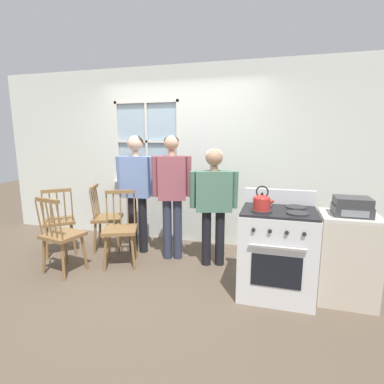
{
  "coord_description": "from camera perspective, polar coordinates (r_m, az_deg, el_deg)",
  "views": [
    {
      "loc": [
        1.42,
        -3.04,
        1.67
      ],
      "look_at": [
        0.45,
        0.35,
        1.0
      ],
      "focal_mm": 28.0,
      "sensor_mm": 36.0,
      "label": 1
    }
  ],
  "objects": [
    {
      "name": "chair_by_window",
      "position": [
        4.02,
        -13.54,
        -7.06
      ],
      "size": [
        0.54,
        0.53,
        0.96
      ],
      "rotation": [
        0.0,
        0.0,
        0.39
      ],
      "color": "olive",
      "rests_on": "ground_plane"
    },
    {
      "name": "chair_near_stove",
      "position": [
        4.61,
        -16.02,
        -4.87
      ],
      "size": [
        0.52,
        0.54,
        0.96
      ],
      "rotation": [
        0.0,
        0.0,
        1.94
      ],
      "color": "olive",
      "rests_on": "ground_plane"
    },
    {
      "name": "chair_near_wall",
      "position": [
        4.01,
        -23.6,
        -7.74
      ],
      "size": [
        0.49,
        0.48,
        0.96
      ],
      "rotation": [
        0.0,
        0.0,
        2.94
      ],
      "color": "olive",
      "rests_on": "ground_plane"
    },
    {
      "name": "person_elderly_left",
      "position": [
        4.27,
        -10.54,
        1.85
      ],
      "size": [
        0.56,
        0.25,
        1.67
      ],
      "rotation": [
        0.0,
        0.0,
        0.12
      ],
      "color": "black",
      "rests_on": "ground_plane"
    },
    {
      "name": "potted_plant",
      "position": [
        4.88,
        -9.64,
        2.82
      ],
      "size": [
        0.15,
        0.15,
        0.23
      ],
      "color": "#935B3D",
      "rests_on": "wall_back"
    },
    {
      "name": "kettle",
      "position": [
        3.04,
        13.17,
        -1.82
      ],
      "size": [
        0.21,
        0.17,
        0.25
      ],
      "color": "red",
      "rests_on": "stove"
    },
    {
      "name": "person_adult_right",
      "position": [
        3.78,
        4.15,
        -0.55
      ],
      "size": [
        0.61,
        0.32,
        1.51
      ],
      "rotation": [
        0.0,
        0.0,
        0.27
      ],
      "color": "black",
      "rests_on": "ground_plane"
    },
    {
      "name": "side_counter",
      "position": [
        3.48,
        27.31,
        -11.05
      ],
      "size": [
        0.55,
        0.5,
        0.9
      ],
      "color": "beige",
      "rests_on": "ground_plane"
    },
    {
      "name": "stereo",
      "position": [
        3.31,
        28.18,
        -2.46
      ],
      "size": [
        0.34,
        0.29,
        0.18
      ],
      "color": "#38383A",
      "rests_on": "side_counter"
    },
    {
      "name": "stove",
      "position": [
        3.32,
        15.84,
        -10.81
      ],
      "size": [
        0.75,
        0.68,
        1.08
      ],
      "color": "silver",
      "rests_on": "ground_plane"
    },
    {
      "name": "chair_center_cluster",
      "position": [
        4.66,
        -24.04,
        -5.24
      ],
      "size": [
        0.58,
        0.58,
        0.96
      ],
      "rotation": [
        0.0,
        0.0,
        -2.42
      ],
      "color": "olive",
      "rests_on": "ground_plane"
    },
    {
      "name": "wall_back",
      "position": [
        4.67,
        -1.35,
        6.62
      ],
      "size": [
        6.4,
        0.16,
        2.7
      ],
      "color": "silver",
      "rests_on": "ground_plane"
    },
    {
      "name": "ground_plane",
      "position": [
        3.75,
        -8.4,
        -15.82
      ],
      "size": [
        16.0,
        16.0,
        0.0
      ],
      "primitive_type": "plane",
      "color": "brown"
    },
    {
      "name": "person_teen_center",
      "position": [
        3.97,
        -3.84,
        1.02
      ],
      "size": [
        0.53,
        0.31,
        1.67
      ],
      "rotation": [
        0.0,
        0.0,
        0.31
      ],
      "color": "#2D3347",
      "rests_on": "ground_plane"
    }
  ]
}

